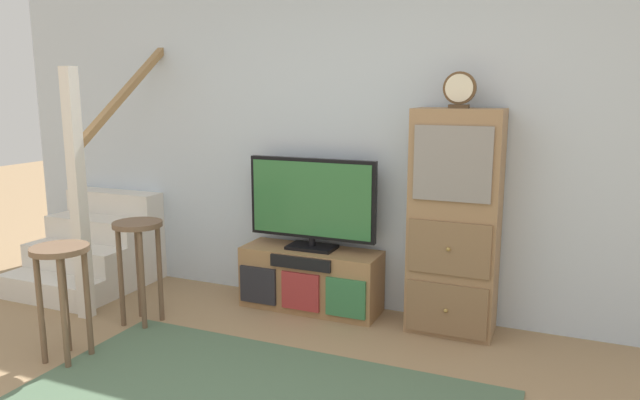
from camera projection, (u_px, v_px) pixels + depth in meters
back_wall at (362, 130)px, 4.31m from camera, size 6.40×0.12×2.70m
media_console at (311, 279)px, 4.39m from camera, size 1.06×0.38×0.47m
television at (312, 201)px, 4.31m from camera, size 0.99×0.22×0.68m
side_cabinet at (454, 223)px, 3.90m from camera, size 0.58×0.38×1.52m
desk_clock at (460, 90)px, 3.72m from camera, size 0.21×0.08×0.23m
staircase at (111, 236)px, 5.13m from camera, size 1.00×1.36×2.20m
bar_stool_near at (62, 276)px, 3.50m from camera, size 0.34×0.34×0.72m
bar_stool_far at (139, 249)px, 4.06m from camera, size 0.34×0.34×0.74m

